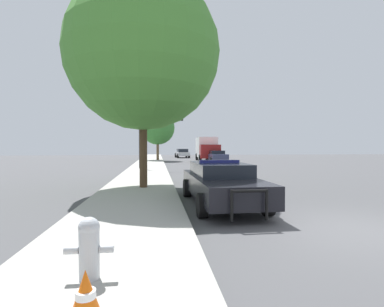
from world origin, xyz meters
TOP-DOWN VIEW (x-y plane):
  - ground_plane at (0.00, 0.00)m, footprint 110.00×110.00m
  - sidewalk_left at (-5.10, 0.00)m, footprint 3.00×110.00m
  - police_car at (-2.34, 3.23)m, footprint 2.08×5.43m
  - fire_hydrant at (-5.23, -2.08)m, footprint 0.62×0.27m
  - traffic_light at (-4.26, 17.25)m, footprint 3.41×0.35m
  - car_background_distant at (-0.40, 40.70)m, footprint 2.18×4.32m
  - car_background_oncoming at (2.20, 26.41)m, footprint 1.95×4.36m
  - box_truck at (1.86, 30.87)m, footprint 2.75×7.62m
  - tree_sidewalk_far at (-4.25, 31.08)m, footprint 4.20×4.20m
  - tree_sidewalk_near at (-4.91, 6.59)m, footprint 6.36×6.36m
  - traffic_cone at (-5.04, -3.10)m, footprint 0.36×0.36m

SIDE VIEW (x-z plane):
  - ground_plane at x=0.00m, z-range 0.00..0.00m
  - sidewalk_left at x=-5.10m, z-range 0.00..0.13m
  - traffic_cone at x=-5.04m, z-range 0.13..0.66m
  - fire_hydrant at x=-5.23m, z-range 0.15..0.96m
  - police_car at x=-2.34m, z-range 0.01..1.41m
  - car_background_oncoming at x=2.20m, z-range 0.06..1.41m
  - car_background_distant at x=-0.40m, z-range 0.04..1.44m
  - box_truck at x=1.86m, z-range 0.10..3.03m
  - traffic_light at x=-4.26m, z-range 1.11..5.85m
  - tree_sidewalk_far at x=-4.25m, z-range 1.06..7.14m
  - tree_sidewalk_near at x=-4.91m, z-range 1.32..10.06m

